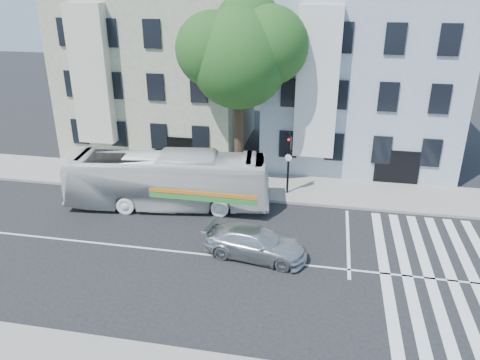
# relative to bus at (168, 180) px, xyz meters

# --- Properties ---
(ground) EXTENTS (120.00, 120.00, 0.00)m
(ground) POSITION_rel_bus_xyz_m (3.14, -4.54, -1.53)
(ground) COLOR black
(ground) RESTS_ON ground
(sidewalk_far) EXTENTS (80.00, 4.00, 0.15)m
(sidewalk_far) POSITION_rel_bus_xyz_m (3.14, 3.46, -1.46)
(sidewalk_far) COLOR gray
(sidewalk_far) RESTS_ON ground
(building_left) EXTENTS (12.00, 10.00, 11.00)m
(building_left) POSITION_rel_bus_xyz_m (-3.86, 10.46, 3.97)
(building_left) COLOR gray
(building_left) RESTS_ON ground
(building_right) EXTENTS (12.00, 10.00, 11.00)m
(building_right) POSITION_rel_bus_xyz_m (10.14, 10.46, 3.97)
(building_right) COLOR #9BA7B9
(building_right) RESTS_ON ground
(street_tree) EXTENTS (7.30, 5.90, 11.10)m
(street_tree) POSITION_rel_bus_xyz_m (3.20, 4.20, 6.30)
(street_tree) COLOR #2D2116
(street_tree) RESTS_ON ground
(bus) EXTENTS (4.01, 11.25, 3.07)m
(bus) POSITION_rel_bus_xyz_m (0.00, 0.00, 0.00)
(bus) COLOR silver
(bus) RESTS_ON ground
(sedan) EXTENTS (2.55, 4.87, 1.35)m
(sedan) POSITION_rel_bus_xyz_m (5.50, -4.22, -0.86)
(sedan) COLOR silver
(sedan) RESTS_ON ground
(hedge) EXTENTS (8.54, 1.39, 0.70)m
(hedge) POSITION_rel_bus_xyz_m (-2.12, 1.76, -1.03)
(hedge) COLOR #27551B
(hedge) RESTS_ON sidewalk_far
(traffic_signal) EXTENTS (0.39, 0.52, 3.80)m
(traffic_signal) POSITION_rel_bus_xyz_m (6.23, 2.59, 0.92)
(traffic_signal) COLOR black
(traffic_signal) RESTS_ON ground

